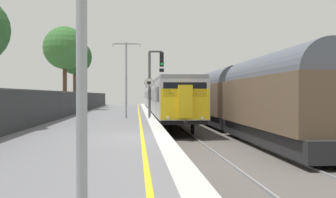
{
  "coord_description": "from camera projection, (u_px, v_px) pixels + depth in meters",
  "views": [
    {
      "loc": [
        -0.55,
        -14.62,
        1.52
      ],
      "look_at": [
        1.33,
        9.65,
        1.28
      ],
      "focal_mm": 43.46,
      "sensor_mm": 36.0,
      "label": 1
    }
  ],
  "objects": [
    {
      "name": "ground",
      "position": [
        224.0,
        153.0,
        14.84
      ],
      "size": [
        17.4,
        110.0,
        1.21
      ],
      "color": "slate"
    },
    {
      "name": "commuter_train_at_platform",
      "position": [
        162.0,
        97.0,
        42.61
      ],
      "size": [
        2.83,
        41.38,
        3.81
      ],
      "color": "#B7B7BC",
      "rests_on": "ground"
    },
    {
      "name": "freight_train_adjacent_track",
      "position": [
        219.0,
        96.0,
        32.92
      ],
      "size": [
        2.6,
        39.67,
        4.47
      ],
      "color": "#232326",
      "rests_on": "ground"
    },
    {
      "name": "signal_gantry",
      "position": [
        154.0,
        75.0,
        28.36
      ],
      "size": [
        1.1,
        0.24,
        4.61
      ],
      "color": "#47474C",
      "rests_on": "ground"
    },
    {
      "name": "speed_limit_sign",
      "position": [
        149.0,
        93.0,
        26.2
      ],
      "size": [
        0.59,
        0.08,
        2.61
      ],
      "color": "#59595B",
      "rests_on": "ground"
    },
    {
      "name": "platform_lamp_mid",
      "position": [
        126.0,
        73.0,
        26.81
      ],
      "size": [
        2.0,
        0.2,
        5.0
      ],
      "color": "#93999E",
      "rests_on": "ground"
    },
    {
      "name": "background_tree_left",
      "position": [
        66.0,
        50.0,
        41.71
      ],
      "size": [
        4.38,
        4.38,
        8.55
      ],
      "color": "#473323",
      "rests_on": "ground"
    },
    {
      "name": "background_tree_right",
      "position": [
        74.0,
        58.0,
        50.09
      ],
      "size": [
        4.21,
        4.21,
        8.29
      ],
      "color": "#473323",
      "rests_on": "ground"
    }
  ]
}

